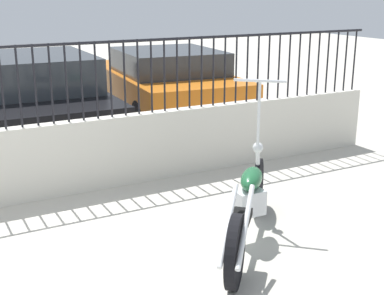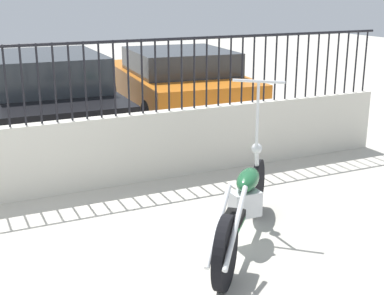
{
  "view_description": "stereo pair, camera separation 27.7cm",
  "coord_description": "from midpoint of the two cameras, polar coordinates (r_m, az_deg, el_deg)",
  "views": [
    {
      "loc": [
        -0.61,
        -3.32,
        2.35
      ],
      "look_at": [
        2.0,
        1.58,
        0.7
      ],
      "focal_mm": 50.0,
      "sensor_mm": 36.0,
      "label": 1
    },
    {
      "loc": [
        -0.36,
        -3.44,
        2.35
      ],
      "look_at": [
        2.0,
        1.58,
        0.7
      ],
      "focal_mm": 50.0,
      "sensor_mm": 36.0,
      "label": 2
    }
  ],
  "objects": [
    {
      "name": "motorcycle_green",
      "position": [
        4.98,
        6.98,
        -6.51
      ],
      "size": [
        1.54,
        1.71,
        1.5
      ],
      "rotation": [
        0.0,
        0.0,
        0.84
      ],
      "color": "black",
      "rests_on": "ground_plane"
    },
    {
      "name": "car_black",
      "position": [
        8.94,
        -14.31,
        5.38
      ],
      "size": [
        1.93,
        4.39,
        1.39
      ],
      "rotation": [
        0.0,
        0.0,
        1.54
      ],
      "color": "black",
      "rests_on": "ground_plane"
    },
    {
      "name": "car_orange",
      "position": [
        9.98,
        -0.8,
        6.87
      ],
      "size": [
        2.24,
        4.14,
        1.3
      ],
      "rotation": [
        0.0,
        0.0,
        1.48
      ],
      "color": "black",
      "rests_on": "ground_plane"
    }
  ]
}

